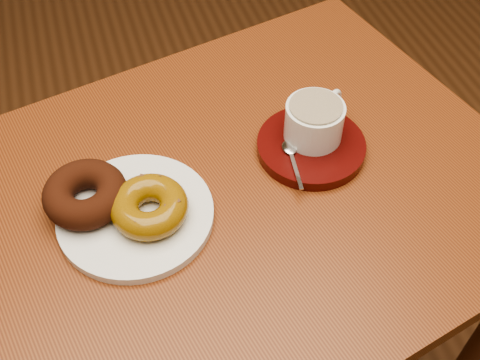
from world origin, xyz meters
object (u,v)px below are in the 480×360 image
object	(u,v)px
donut_plate	(136,215)
cafe_table	(228,243)
coffee_cup	(315,120)
saucer	(311,146)

from	to	relation	value
donut_plate	cafe_table	bearing A→B (deg)	2.92
cafe_table	donut_plate	bearing A→B (deg)	169.83
donut_plate	coffee_cup	size ratio (longest dim) A/B	2.04
cafe_table	coffee_cup	distance (m)	0.24
donut_plate	saucer	bearing A→B (deg)	9.72
donut_plate	saucer	world-z (taller)	saucer
donut_plate	coffee_cup	bearing A→B (deg)	12.20
donut_plate	coffee_cup	world-z (taller)	coffee_cup
cafe_table	donut_plate	distance (m)	0.19
saucer	cafe_table	bearing A→B (deg)	-164.28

